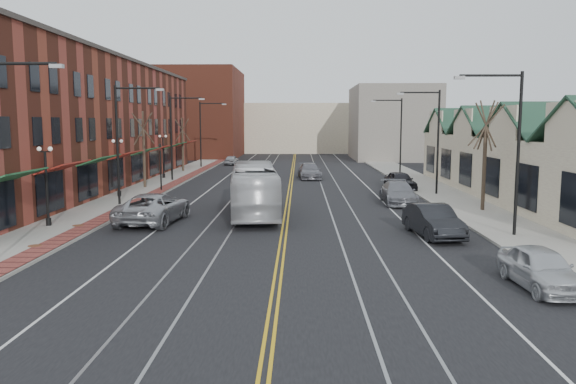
{
  "coord_description": "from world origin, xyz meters",
  "views": [
    {
      "loc": [
        0.79,
        -21.66,
        5.75
      ],
      "look_at": [
        0.18,
        8.11,
        2.0
      ],
      "focal_mm": 35.0,
      "sensor_mm": 36.0,
      "label": 1
    }
  ],
  "objects_px": {
    "transit_bus": "(254,189)",
    "parked_car_a": "(541,268)",
    "parked_car_d": "(400,181)",
    "parked_car_b": "(433,221)",
    "parked_car_c": "(398,193)",
    "parked_suv": "(154,208)"
  },
  "relations": [
    {
      "from": "parked_car_d",
      "to": "transit_bus",
      "type": "bearing_deg",
      "value": -139.05
    },
    {
      "from": "transit_bus",
      "to": "parked_car_b",
      "type": "distance_m",
      "value": 11.56
    },
    {
      "from": "transit_bus",
      "to": "parked_car_d",
      "type": "height_order",
      "value": "transit_bus"
    },
    {
      "from": "transit_bus",
      "to": "parked_car_a",
      "type": "height_order",
      "value": "transit_bus"
    },
    {
      "from": "parked_car_a",
      "to": "parked_car_d",
      "type": "xyz_separation_m",
      "value": [
        0.16,
        28.14,
        0.06
      ]
    },
    {
      "from": "transit_bus",
      "to": "parked_car_a",
      "type": "bearing_deg",
      "value": 120.34
    },
    {
      "from": "parked_car_b",
      "to": "parked_car_c",
      "type": "distance_m",
      "value": 11.3
    },
    {
      "from": "parked_car_a",
      "to": "parked_car_d",
      "type": "height_order",
      "value": "parked_car_d"
    },
    {
      "from": "transit_bus",
      "to": "parked_car_d",
      "type": "bearing_deg",
      "value": -137.08
    },
    {
      "from": "transit_bus",
      "to": "parked_car_b",
      "type": "bearing_deg",
      "value": 139.82
    },
    {
      "from": "transit_bus",
      "to": "parked_suv",
      "type": "distance_m",
      "value": 6.3
    },
    {
      "from": "parked_car_d",
      "to": "parked_car_a",
      "type": "bearing_deg",
      "value": -97.95
    },
    {
      "from": "parked_car_c",
      "to": "parked_car_a",
      "type": "bearing_deg",
      "value": -85.22
    },
    {
      "from": "parked_car_a",
      "to": "parked_car_c",
      "type": "relative_size",
      "value": 0.8
    },
    {
      "from": "parked_car_b",
      "to": "parked_car_d",
      "type": "height_order",
      "value": "parked_car_b"
    },
    {
      "from": "parked_car_c",
      "to": "parked_car_d",
      "type": "relative_size",
      "value": 1.16
    },
    {
      "from": "parked_suv",
      "to": "parked_car_c",
      "type": "bearing_deg",
      "value": -147.09
    },
    {
      "from": "parked_car_b",
      "to": "parked_car_c",
      "type": "relative_size",
      "value": 0.91
    },
    {
      "from": "transit_bus",
      "to": "parked_car_b",
      "type": "relative_size",
      "value": 2.33
    },
    {
      "from": "parked_car_b",
      "to": "parked_car_a",
      "type": "bearing_deg",
      "value": -87.2
    },
    {
      "from": "parked_car_c",
      "to": "parked_car_d",
      "type": "height_order",
      "value": "parked_car_d"
    },
    {
      "from": "parked_suv",
      "to": "parked_car_a",
      "type": "height_order",
      "value": "parked_suv"
    }
  ]
}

